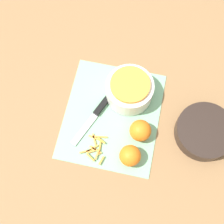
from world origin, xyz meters
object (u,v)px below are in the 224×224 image
Objects in this scene: knife at (101,108)px; orange_right at (130,156)px; bowl_speckled at (130,89)px; bowl_dark at (204,132)px; orange_left at (140,131)px.

orange_right is at bearing 64.06° from knife.
bowl_speckled is 0.84× the size of bowl_dark.
bowl_speckled reaches higher than orange_left.
orange_right is (0.16, 0.14, 0.03)m from knife.
orange_left is at bearing 169.27° from orange_right.
bowl_speckled is 0.12m from knife.
bowl_dark is at bearing 72.04° from bowl_speckled.
bowl_speckled is 0.72× the size of knife.
orange_right is at bearing -10.73° from orange_left.
bowl_speckled reaches higher than bowl_dark.
knife is 3.23× the size of orange_right.
orange_left is (0.05, -0.22, 0.02)m from bowl_dark.
orange_left is 1.03× the size of orange_right.
orange_right reaches higher than knife.
bowl_speckled is at bearing -168.39° from orange_right.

